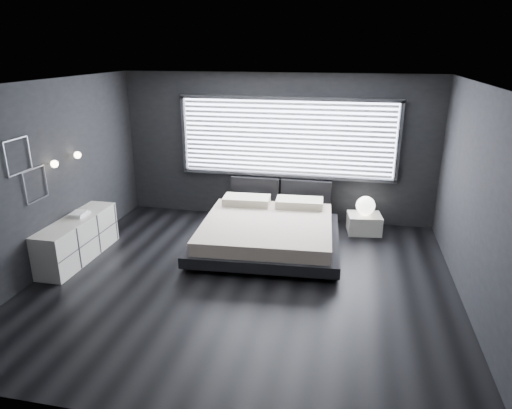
# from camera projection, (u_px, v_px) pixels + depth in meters

# --- Properties ---
(room) EXTENTS (6.04, 6.00, 2.80)m
(room) POSITION_uv_depth(u_px,v_px,m) (243.00, 190.00, 6.19)
(room) COLOR black
(room) RESTS_ON ground
(window) EXTENTS (4.14, 0.09, 1.52)m
(window) POSITION_uv_depth(u_px,v_px,m) (287.00, 138.00, 8.58)
(window) COLOR white
(window) RESTS_ON ground
(headboard) EXTENTS (1.96, 0.16, 0.52)m
(headboard) POSITION_uv_depth(u_px,v_px,m) (280.00, 191.00, 8.88)
(headboard) COLOR black
(headboard) RESTS_ON ground
(sconce_near) EXTENTS (0.18, 0.11, 0.11)m
(sconce_near) POSITION_uv_depth(u_px,v_px,m) (54.00, 164.00, 6.74)
(sconce_near) COLOR silver
(sconce_near) RESTS_ON ground
(sconce_far) EXTENTS (0.18, 0.11, 0.11)m
(sconce_far) POSITION_uv_depth(u_px,v_px,m) (77.00, 155.00, 7.29)
(sconce_far) COLOR silver
(sconce_far) RESTS_ON ground
(wall_art_upper) EXTENTS (0.01, 0.48, 0.48)m
(wall_art_upper) POSITION_uv_depth(u_px,v_px,m) (18.00, 156.00, 6.12)
(wall_art_upper) COLOR #47474C
(wall_art_upper) RESTS_ON ground
(wall_art_lower) EXTENTS (0.01, 0.48, 0.48)m
(wall_art_lower) POSITION_uv_depth(u_px,v_px,m) (36.00, 184.00, 6.50)
(wall_art_lower) COLOR #47474C
(wall_art_lower) RESTS_ON ground
(bed) EXTENTS (2.52, 2.42, 0.62)m
(bed) POSITION_uv_depth(u_px,v_px,m) (267.00, 231.00, 7.71)
(bed) COLOR black
(bed) RESTS_ON ground
(nightstand) EXTENTS (0.65, 0.57, 0.34)m
(nightstand) POSITION_uv_depth(u_px,v_px,m) (364.00, 223.00, 8.36)
(nightstand) COLOR silver
(nightstand) RESTS_ON ground
(orb_lamp) EXTENTS (0.34, 0.34, 0.34)m
(orb_lamp) POSITION_uv_depth(u_px,v_px,m) (366.00, 206.00, 8.25)
(orb_lamp) COLOR white
(orb_lamp) RESTS_ON nightstand
(dresser) EXTENTS (0.48, 1.71, 0.68)m
(dresser) POSITION_uv_depth(u_px,v_px,m) (78.00, 239.00, 7.27)
(dresser) COLOR silver
(dresser) RESTS_ON ground
(book_stack) EXTENTS (0.25, 0.33, 0.07)m
(book_stack) POSITION_uv_depth(u_px,v_px,m) (78.00, 214.00, 7.28)
(book_stack) COLOR white
(book_stack) RESTS_ON dresser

